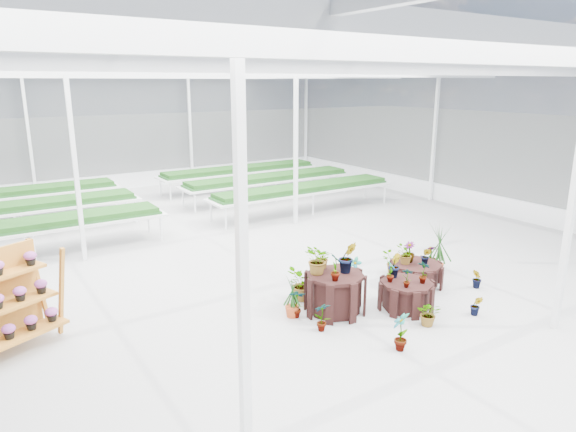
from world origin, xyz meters
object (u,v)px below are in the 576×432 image
plinth_low (416,274)px  plinth_tall (335,293)px  plinth_mid (406,295)px  shelf_rack (8,303)px

plinth_low → plinth_tall: bearing=-177.4°
plinth_mid → shelf_rack: size_ratio=0.63×
plinth_tall → shelf_rack: shelf_rack is taller
plinth_tall → plinth_mid: size_ratio=1.09×
plinth_tall → shelf_rack: 5.36m
plinth_low → shelf_rack: size_ratio=0.67×
plinth_mid → shelf_rack: bearing=160.0°
plinth_mid → plinth_low: (1.00, 0.70, -0.03)m
plinth_mid → shelf_rack: (-6.28, 2.29, 0.53)m
plinth_low → shelf_rack: shelf_rack is taller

